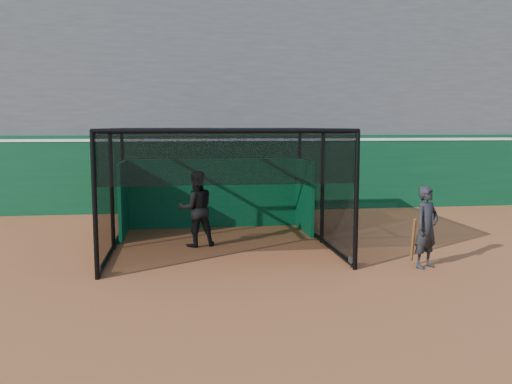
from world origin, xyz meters
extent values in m
plane|color=#96502B|center=(0.00, 0.00, 0.00)|extent=(120.00, 120.00, 0.00)
cube|color=#0A3B1F|center=(0.00, 8.50, 1.25)|extent=(50.00, 0.45, 2.50)
cube|color=white|center=(0.00, 8.50, 2.35)|extent=(50.00, 0.50, 0.08)
cube|color=#4C4C4F|center=(0.00, 12.38, 3.88)|extent=(50.00, 7.85, 7.75)
cube|color=#4C4C4F|center=(0.00, 15.80, 8.35)|extent=(50.00, 0.30, 1.20)
cube|color=#08522E|center=(-0.48, 5.56, 0.95)|extent=(4.78, 0.10, 1.90)
cylinder|color=black|center=(-2.93, 0.86, 0.11)|extent=(0.08, 0.22, 0.22)
cylinder|color=black|center=(1.96, 0.86, 0.11)|extent=(0.08, 0.22, 0.22)
cylinder|color=black|center=(-2.93, 5.48, 0.11)|extent=(0.08, 0.22, 0.22)
cylinder|color=black|center=(1.96, 5.48, 0.11)|extent=(0.08, 0.22, 0.22)
imported|color=black|center=(-1.04, 3.22, 0.89)|extent=(0.99, 0.85, 1.77)
imported|color=black|center=(3.40, 0.62, 0.81)|extent=(0.71, 0.62, 1.62)
cylinder|color=#593819|center=(3.15, 0.67, 0.55)|extent=(0.15, 0.35, 0.91)
camera|label=1|loc=(-1.40, -9.30, 2.79)|focal=38.00mm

